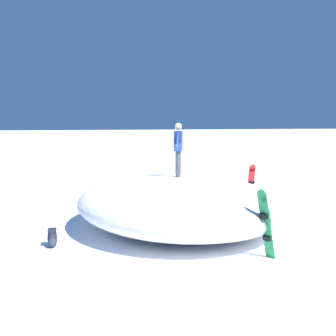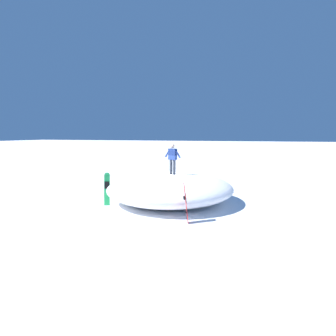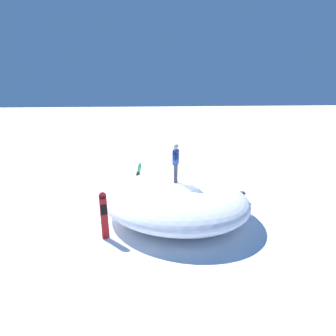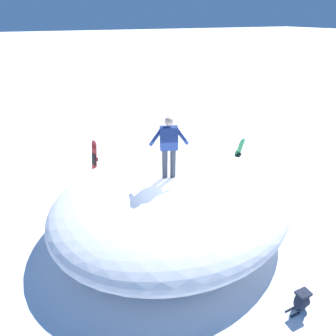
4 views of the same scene
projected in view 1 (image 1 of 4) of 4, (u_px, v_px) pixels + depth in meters
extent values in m
plane|color=white|center=(161.00, 229.00, 11.94)|extent=(240.00, 240.00, 0.00)
ellipsoid|color=white|center=(180.00, 203.00, 11.94)|extent=(7.68, 8.17, 1.52)
cylinder|color=#333842|center=(178.00, 163.00, 12.02)|extent=(0.14, 0.14, 0.76)
cylinder|color=#333842|center=(178.00, 164.00, 11.82)|extent=(0.14, 0.14, 0.76)
cube|color=navy|center=(178.00, 141.00, 11.84)|extent=(0.34, 0.47, 0.57)
sphere|color=beige|center=(178.00, 126.00, 11.79)|extent=(0.21, 0.21, 0.21)
cylinder|color=navy|center=(179.00, 139.00, 12.13)|extent=(0.20, 0.38, 0.47)
cylinder|color=navy|center=(177.00, 140.00, 11.54)|extent=(0.20, 0.38, 0.47)
cube|color=#1E8C47|center=(266.00, 227.00, 9.31)|extent=(0.43, 0.39, 1.50)
cylinder|color=#1E8C47|center=(262.00, 195.00, 9.13)|extent=(0.18, 0.30, 0.29)
cube|color=black|center=(266.00, 216.00, 9.27)|extent=(0.17, 0.26, 0.36)
cube|color=black|center=(263.00, 216.00, 9.22)|extent=(0.15, 0.21, 0.12)
cube|color=black|center=(267.00, 238.00, 9.35)|extent=(0.15, 0.21, 0.12)
cube|color=red|center=(250.00, 191.00, 13.94)|extent=(0.31, 0.26, 1.56)
cylinder|color=red|center=(252.00, 168.00, 13.78)|extent=(0.27, 0.13, 0.27)
cube|color=black|center=(251.00, 183.00, 13.90)|extent=(0.23, 0.12, 0.37)
cube|color=black|center=(252.00, 183.00, 13.84)|extent=(0.21, 0.14, 0.12)
cube|color=black|center=(250.00, 199.00, 13.96)|extent=(0.21, 0.14, 0.12)
ellipsoid|color=#1E2333|center=(52.00, 238.00, 10.22)|extent=(0.24, 0.33, 0.48)
ellipsoid|color=#2B3144|center=(52.00, 242.00, 10.09)|extent=(0.18, 0.09, 0.23)
cube|color=#1E2333|center=(52.00, 230.00, 10.20)|extent=(0.20, 0.27, 0.06)
cylinder|color=#1E2333|center=(56.00, 244.00, 10.44)|extent=(0.04, 0.23, 0.04)
cylinder|color=#1E2333|center=(50.00, 245.00, 10.41)|extent=(0.04, 0.23, 0.04)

